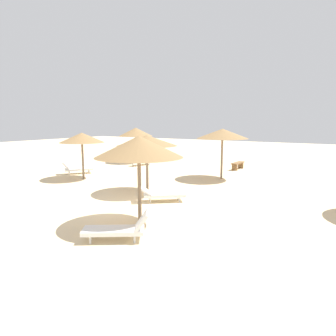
{
  "coord_description": "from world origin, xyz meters",
  "views": [
    {
      "loc": [
        7.13,
        -8.47,
        3.31
      ],
      "look_at": [
        0.0,
        3.0,
        1.2
      ],
      "focal_mm": 32.42,
      "sensor_mm": 36.0,
      "label": 1
    }
  ],
  "objects": [
    {
      "name": "parasol_3",
      "position": [
        1.4,
        -0.97,
        2.51
      ],
      "size": [
        2.78,
        2.78,
        2.85
      ],
      "color": "#75604C",
      "rests_on": "ground"
    },
    {
      "name": "parasol_1",
      "position": [
        -0.98,
        2.75,
        2.41
      ],
      "size": [
        2.78,
        2.78,
        2.66
      ],
      "color": "#75604C",
      "rests_on": "ground"
    },
    {
      "name": "lounger_2",
      "position": [
        -6.43,
        9.7,
        0.32
      ],
      "size": [
        1.1,
        1.99,
        0.71
      ],
      "color": "white",
      "rests_on": "ground"
    },
    {
      "name": "parasol_7",
      "position": [
        0.67,
        7.75,
        2.58
      ],
      "size": [
        2.92,
        2.92,
        2.87
      ],
      "color": "#75604C",
      "rests_on": "ground"
    },
    {
      "name": "bench_0",
      "position": [
        0.34,
        11.55,
        0.35
      ],
      "size": [
        0.47,
        1.52,
        0.49
      ],
      "color": "brown",
      "rests_on": "ground"
    },
    {
      "name": "lounger_1",
      "position": [
        0.44,
        1.74,
        0.31
      ],
      "size": [
        1.89,
        1.68,
        0.67
      ],
      "color": "white",
      "rests_on": "ground"
    },
    {
      "name": "lounger_3",
      "position": [
        1.69,
        -2.34,
        0.33
      ],
      "size": [
        1.89,
        1.57,
        0.81
      ],
      "color": "white",
      "rests_on": "ground"
    },
    {
      "name": "parasol_0",
      "position": [
        -6.15,
        3.62,
        2.35
      ],
      "size": [
        2.55,
        2.55,
        2.64
      ],
      "color": "#75604C",
      "rests_on": "ground"
    },
    {
      "name": "lounger_0",
      "position": [
        -7.72,
        4.5,
        0.32
      ],
      "size": [
        1.62,
        1.87,
        0.79
      ],
      "color": "white",
      "rests_on": "ground"
    },
    {
      "name": "ground_plane",
      "position": [
        0.0,
        0.0,
        0.0
      ],
      "size": [
        80.0,
        80.0,
        0.0
      ],
      "primitive_type": "plane",
      "color": "beige"
    },
    {
      "name": "parasol_2",
      "position": [
        -7.88,
        10.79,
        2.42
      ],
      "size": [
        2.71,
        2.71,
        2.77
      ],
      "color": "#75604C",
      "rests_on": "ground"
    }
  ]
}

